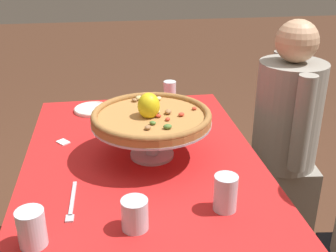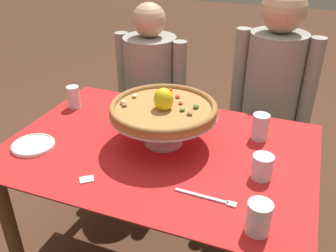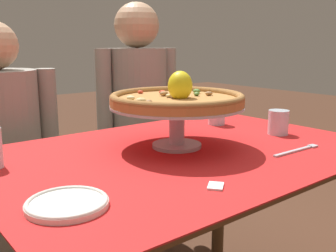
# 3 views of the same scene
# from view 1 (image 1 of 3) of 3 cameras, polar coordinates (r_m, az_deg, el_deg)

# --- Properties ---
(dining_table) EXTENTS (1.24, 0.86, 0.73)m
(dining_table) POSITION_cam_1_polar(r_m,az_deg,el_deg) (1.62, -3.50, -7.51)
(dining_table) COLOR brown
(dining_table) RESTS_ON ground
(pizza_stand) EXTENTS (0.43, 0.43, 0.14)m
(pizza_stand) POSITION_cam_1_polar(r_m,az_deg,el_deg) (1.52, -2.24, -0.48)
(pizza_stand) COLOR #B7B7C1
(pizza_stand) RESTS_ON dining_table
(pizza) EXTENTS (0.43, 0.43, 0.11)m
(pizza) POSITION_cam_1_polar(r_m,az_deg,el_deg) (1.50, -2.29, 1.42)
(pizza) COLOR #AD753D
(pizza) RESTS_ON pizza_stand
(water_glass_side_right) EXTENTS (0.08, 0.08, 0.09)m
(water_glass_side_right) POSITION_cam_1_polar(r_m,az_deg,el_deg) (1.19, -4.54, -12.09)
(water_glass_side_right) COLOR silver
(water_glass_side_right) RESTS_ON dining_table
(water_glass_back_left) EXTENTS (0.06, 0.06, 0.11)m
(water_glass_back_left) POSITION_cam_1_polar(r_m,az_deg,el_deg) (2.05, 0.24, 4.40)
(water_glass_back_left) COLOR silver
(water_glass_back_left) RESTS_ON dining_table
(water_glass_back_right) EXTENTS (0.07, 0.07, 0.11)m
(water_glass_back_right) POSITION_cam_1_polar(r_m,az_deg,el_deg) (1.26, 7.82, -9.30)
(water_glass_back_right) COLOR silver
(water_glass_back_right) RESTS_ON dining_table
(water_glass_front_right) EXTENTS (0.07, 0.07, 0.10)m
(water_glass_front_right) POSITION_cam_1_polar(r_m,az_deg,el_deg) (1.18, -18.04, -13.36)
(water_glass_front_right) COLOR silver
(water_glass_front_right) RESTS_ON dining_table
(side_plate) EXTENTS (0.17, 0.17, 0.02)m
(side_plate) POSITION_cam_1_polar(r_m,az_deg,el_deg) (2.00, -10.22, 2.28)
(side_plate) COLOR white
(side_plate) RESTS_ON dining_table
(dinner_fork) EXTENTS (0.21, 0.02, 0.01)m
(dinner_fork) POSITION_cam_1_polar(r_m,az_deg,el_deg) (1.33, -12.94, -10.19)
(dinner_fork) COLOR #B7B7C1
(dinner_fork) RESTS_ON dining_table
(sugar_packet) EXTENTS (0.06, 0.06, 0.00)m
(sugar_packet) POSITION_cam_1_polar(r_m,az_deg,el_deg) (1.71, -14.09, -2.14)
(sugar_packet) COLOR white
(sugar_packet) RESTS_ON dining_table
(diner_left) EXTENTS (0.47, 0.35, 1.16)m
(diner_left) POSITION_cam_1_polar(r_m,az_deg,el_deg) (2.14, 15.49, -2.56)
(diner_left) COLOR gray
(diner_left) RESTS_ON ground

